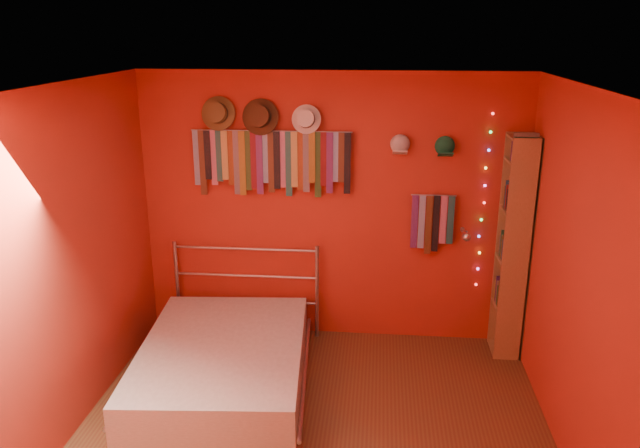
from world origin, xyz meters
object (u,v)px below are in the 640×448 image
(bookshelf, at_px, (518,247))
(reading_lamp, at_px, (466,236))
(tie_rack, at_px, (271,159))
(bed, at_px, (223,364))

(bookshelf, bearing_deg, reading_lamp, -175.40)
(tie_rack, bearing_deg, reading_lamp, -6.28)
(tie_rack, height_order, bookshelf, bookshelf)
(tie_rack, height_order, bed, tie_rack)
(tie_rack, distance_m, bed, 1.83)
(tie_rack, distance_m, bookshelf, 2.31)
(reading_lamp, distance_m, bed, 2.34)
(reading_lamp, distance_m, bookshelf, 0.47)
(bed, bearing_deg, bookshelf, 14.59)
(bed, bearing_deg, reading_lamp, 17.62)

